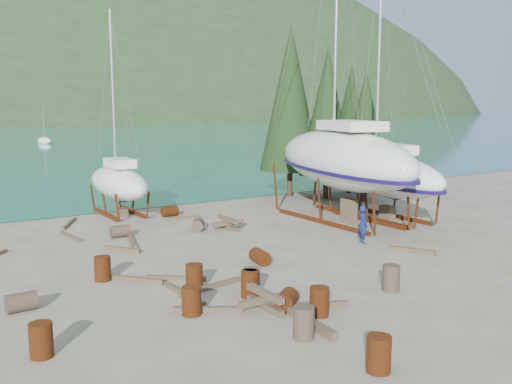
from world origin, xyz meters
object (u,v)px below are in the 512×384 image
large_sailboat_far (382,173)px  small_sailboat_shore (118,182)px  large_sailboat_near (342,158)px  worker (363,224)px

large_sailboat_far → small_sailboat_shore: 14.68m
large_sailboat_near → large_sailboat_far: (2.02, -0.99, -0.84)m
large_sailboat_near → small_sailboat_shore: bearing=154.0°
small_sailboat_shore → worker: (6.88, -12.53, -1.01)m
large_sailboat_near → worker: large_sailboat_near is taller
large_sailboat_far → worker: (-4.62, -3.44, -1.67)m
worker → large_sailboat_far: bearing=-38.7°
small_sailboat_shore → large_sailboat_far: bearing=-37.7°
large_sailboat_near → small_sailboat_shore: large_sailboat_near is taller
small_sailboat_shore → worker: size_ratio=6.59×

